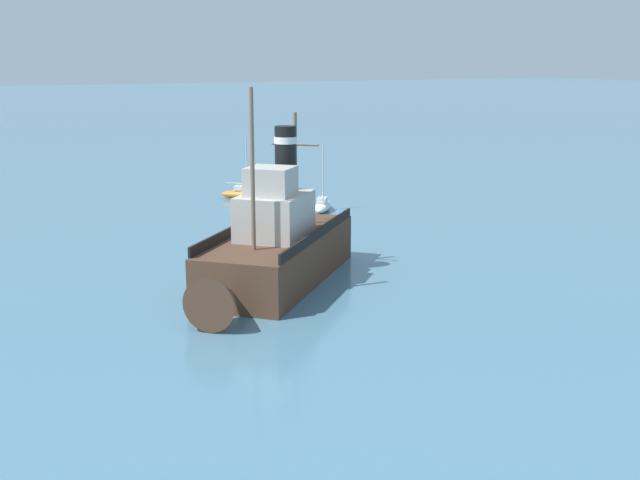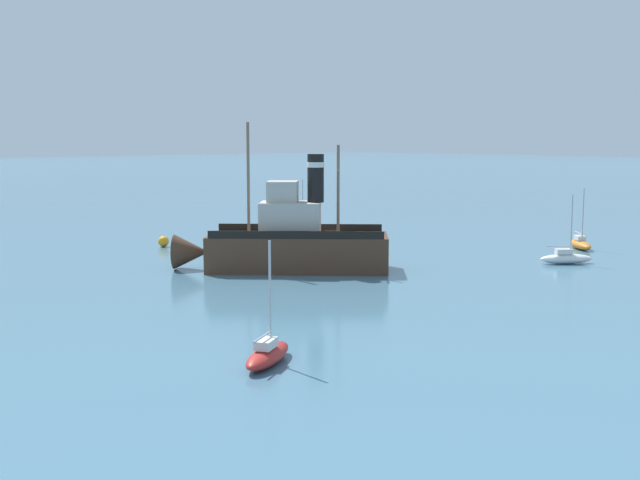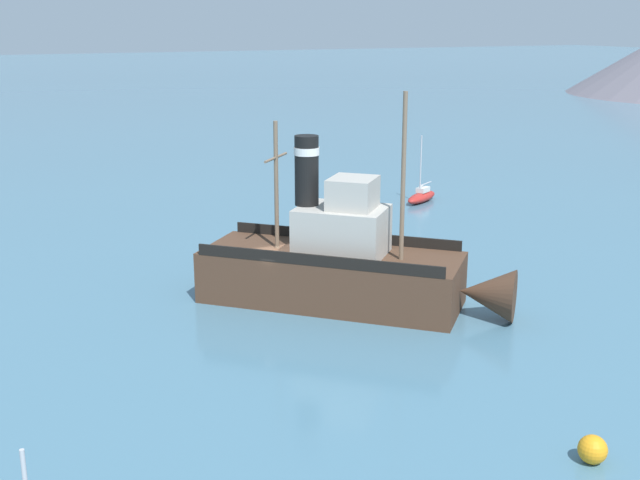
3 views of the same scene
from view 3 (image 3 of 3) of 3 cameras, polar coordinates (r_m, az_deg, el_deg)
ground_plane at (r=37.91m, az=-2.88°, el=-4.42°), size 600.00×600.00×0.00m
old_tugboat at (r=37.15m, az=1.71°, el=-1.85°), size 12.54×12.60×9.90m
sailboat_red at (r=58.95m, az=7.24°, el=3.11°), size 2.88×3.83×4.90m
mooring_buoy at (r=26.04m, az=18.82°, el=-13.92°), size 0.88×0.88×0.88m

